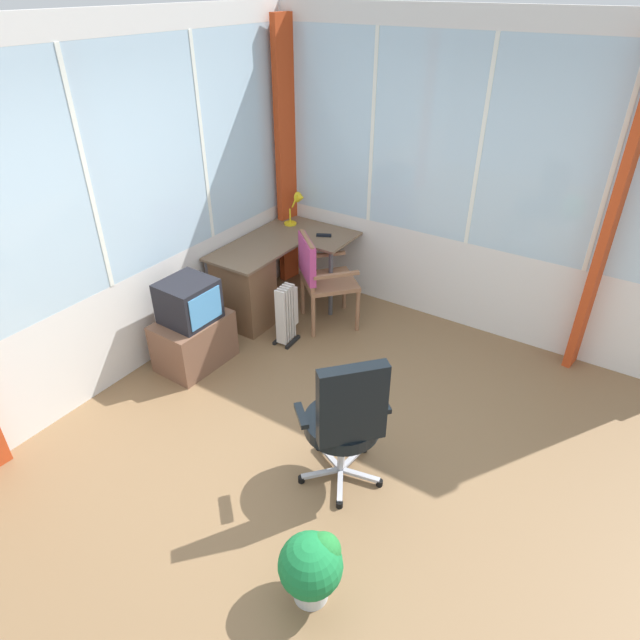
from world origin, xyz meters
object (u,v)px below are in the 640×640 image
object	(u,v)px
tv_remote	(324,235)
desk	(249,285)
tv_on_stand	(193,328)
space_heater	(287,313)
office_chair	(346,418)
wooden_armchair	(317,271)
desk_lamp	(298,203)
potted_plant	(312,565)

from	to	relation	value
tv_remote	desk	bearing A→B (deg)	125.72
tv_on_stand	space_heater	size ratio (longest dim) A/B	1.39
desk	office_chair	size ratio (longest dim) A/B	1.29
wooden_armchair	tv_on_stand	world-z (taller)	wooden_armchair
desk_lamp	wooden_armchair	distance (m)	0.93
desk	office_chair	world-z (taller)	office_chair
office_chair	space_heater	xyz separation A→B (m)	(1.20, 1.34, -0.30)
wooden_armchair	office_chair	bearing A→B (deg)	-141.38
desk_lamp	tv_remote	distance (m)	0.48
desk	tv_on_stand	distance (m)	0.83
desk	potted_plant	bearing A→B (deg)	-134.19
space_heater	desk	bearing A→B (deg)	79.69
tv_remote	tv_on_stand	world-z (taller)	tv_on_stand
space_heater	office_chair	bearing A→B (deg)	-131.72
desk_lamp	tv_on_stand	size ratio (longest dim) A/B	0.42
office_chair	space_heater	bearing A→B (deg)	48.28
wooden_armchair	office_chair	xyz separation A→B (m)	(-1.60, -1.28, 0.01)
wooden_armchair	tv_on_stand	size ratio (longest dim) A/B	1.14
desk	wooden_armchair	xyz separation A→B (m)	(0.30, -0.59, 0.19)
desk	desk_lamp	bearing A→B (deg)	2.29
tv_remote	tv_on_stand	bearing A→B (deg)	140.51
space_heater	potted_plant	world-z (taller)	space_heater
desk	tv_remote	world-z (taller)	tv_remote
desk_lamp	wooden_armchair	bearing A→B (deg)	-133.52
desk	space_heater	xyz separation A→B (m)	(-0.10, -0.52, -0.10)
desk	office_chair	distance (m)	2.28
desk_lamp	potted_plant	size ratio (longest dim) A/B	0.75
wooden_armchair	tv_on_stand	xyz separation A→B (m)	(-1.13, 0.54, -0.23)
desk_lamp	office_chair	size ratio (longest dim) A/B	0.32
wooden_armchair	office_chair	world-z (taller)	office_chair
tv_on_stand	office_chair	bearing A→B (deg)	-104.42
wooden_armchair	space_heater	world-z (taller)	wooden_armchair
tv_on_stand	space_heater	world-z (taller)	tv_on_stand
tv_on_stand	tv_remote	bearing A→B (deg)	-11.80
tv_remote	tv_on_stand	xyz separation A→B (m)	(-1.58, 0.33, -0.37)
desk	tv_remote	distance (m)	0.91
tv_remote	office_chair	distance (m)	2.54
desk	desk_lamp	xyz separation A→B (m)	(0.90, 0.04, 0.54)
tv_on_stand	potted_plant	world-z (taller)	tv_on_stand
wooden_armchair	potted_plant	xyz separation A→B (m)	(-2.38, -1.54, -0.32)
desk_lamp	wooden_armchair	xyz separation A→B (m)	(-0.60, -0.63, -0.35)
desk_lamp	potted_plant	distance (m)	3.74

